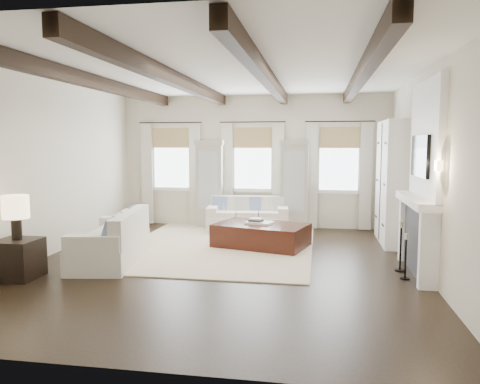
% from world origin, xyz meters
% --- Properties ---
extents(ground, '(7.50, 7.50, 0.00)m').
position_xyz_m(ground, '(0.00, 0.00, 0.00)').
color(ground, black).
rests_on(ground, ground).
extents(room_shell, '(6.54, 7.54, 3.22)m').
position_xyz_m(room_shell, '(0.75, 0.90, 1.89)').
color(room_shell, beige).
rests_on(room_shell, ground).
extents(area_rug, '(3.65, 4.72, 0.02)m').
position_xyz_m(area_rug, '(-0.34, 1.43, 0.01)').
color(area_rug, beige).
rests_on(area_rug, ground).
extents(sofa_back, '(1.93, 1.02, 0.80)m').
position_xyz_m(sofa_back, '(-0.03, 3.11, 0.33)').
color(sofa_back, white).
rests_on(sofa_back, ground).
extents(sofa_left, '(1.21, 2.16, 0.88)m').
position_xyz_m(sofa_left, '(-1.88, -0.11, 0.35)').
color(sofa_left, white).
rests_on(sofa_left, ground).
extents(ottoman, '(1.98, 1.53, 0.46)m').
position_xyz_m(ottoman, '(0.48, 1.48, 0.23)').
color(ottoman, black).
rests_on(ottoman, ground).
extents(tray, '(0.58, 0.50, 0.04)m').
position_xyz_m(tray, '(0.44, 1.52, 0.48)').
color(tray, white).
rests_on(tray, ottoman).
extents(book_lower, '(0.30, 0.26, 0.04)m').
position_xyz_m(book_lower, '(0.37, 1.53, 0.52)').
color(book_lower, '#262628').
rests_on(book_lower, tray).
extents(book_upper, '(0.26, 0.22, 0.03)m').
position_xyz_m(book_upper, '(0.37, 1.51, 0.55)').
color(book_upper, beige).
rests_on(book_upper, book_lower).
extents(side_table_front, '(0.60, 0.60, 0.60)m').
position_xyz_m(side_table_front, '(-2.90, -1.28, 0.30)').
color(side_table_front, black).
rests_on(side_table_front, ground).
extents(lamp_front, '(0.39, 0.39, 0.67)m').
position_xyz_m(lamp_front, '(-2.90, -1.28, 1.05)').
color(lamp_front, black).
rests_on(lamp_front, side_table_front).
extents(side_table_back, '(0.41, 0.41, 0.62)m').
position_xyz_m(side_table_back, '(-1.07, 3.69, 0.31)').
color(side_table_back, black).
rests_on(side_table_back, ground).
extents(lamp_back, '(0.37, 0.37, 0.64)m').
position_xyz_m(lamp_back, '(-1.07, 3.69, 1.06)').
color(lamp_back, black).
rests_on(lamp_back, side_table_back).
extents(candlestick_near, '(0.14, 0.14, 0.70)m').
position_xyz_m(candlestick_near, '(2.90, -0.35, 0.29)').
color(candlestick_near, black).
rests_on(candlestick_near, ground).
extents(candlestick_far, '(0.16, 0.16, 0.81)m').
position_xyz_m(candlestick_far, '(2.90, 0.10, 0.33)').
color(candlestick_far, black).
rests_on(candlestick_far, ground).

